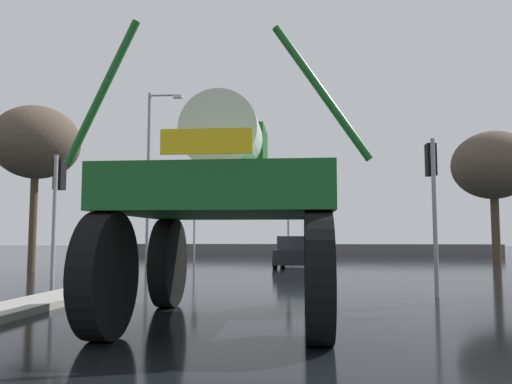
# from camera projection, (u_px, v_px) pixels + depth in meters

# --- Properties ---
(ground_plane) EXTENTS (120.00, 120.00, 0.00)m
(ground_plane) POSITION_uv_depth(u_px,v_px,m) (285.00, 274.00, 20.11)
(ground_plane) COLOR black
(oversize_sprayer) EXTENTS (4.51, 5.38, 4.74)m
(oversize_sprayer) POSITION_uv_depth(u_px,v_px,m) (228.00, 206.00, 9.06)
(oversize_sprayer) COLOR black
(oversize_sprayer) RESTS_ON ground
(sedan_ahead) EXTENTS (2.16, 4.23, 1.52)m
(sedan_ahead) POSITION_uv_depth(u_px,v_px,m) (296.00, 252.00, 24.94)
(sedan_ahead) COLOR black
(sedan_ahead) RESTS_ON ground
(traffic_signal_near_left) EXTENTS (0.24, 0.54, 3.73)m
(traffic_signal_near_left) POSITION_uv_depth(u_px,v_px,m) (58.00, 192.00, 13.91)
(traffic_signal_near_left) COLOR gray
(traffic_signal_near_left) RESTS_ON ground
(traffic_signal_near_right) EXTENTS (0.24, 0.54, 4.00)m
(traffic_signal_near_right) POSITION_uv_depth(u_px,v_px,m) (432.00, 181.00, 12.98)
(traffic_signal_near_right) COLOR gray
(traffic_signal_near_right) RESTS_ON ground
(traffic_signal_far_left) EXTENTS (0.24, 0.55, 3.86)m
(traffic_signal_far_left) POSITION_uv_depth(u_px,v_px,m) (288.00, 213.00, 28.99)
(traffic_signal_far_left) COLOR gray
(traffic_signal_far_left) RESTS_ON ground
(traffic_signal_far_right) EXTENTS (0.24, 0.55, 3.88)m
(traffic_signal_far_right) POSITION_uv_depth(u_px,v_px,m) (195.00, 214.00, 29.50)
(traffic_signal_far_right) COLOR gray
(traffic_signal_far_right) RESTS_ON ground
(streetlight_far_left) EXTENTS (1.94, 0.24, 9.49)m
(streetlight_far_left) POSITION_uv_depth(u_px,v_px,m) (151.00, 169.00, 27.82)
(streetlight_far_left) COLOR gray
(streetlight_far_left) RESTS_ON ground
(bare_tree_left) EXTENTS (3.72, 3.72, 7.16)m
(bare_tree_left) POSITION_uv_depth(u_px,v_px,m) (36.00, 143.00, 21.91)
(bare_tree_left) COLOR #473828
(bare_tree_left) RESTS_ON ground
(bare_tree_right) EXTENTS (4.20, 4.20, 7.03)m
(bare_tree_right) POSITION_uv_depth(u_px,v_px,m) (493.00, 166.00, 26.54)
(bare_tree_right) COLOR #473828
(bare_tree_right) RESTS_ON ground
(roadside_barrier) EXTENTS (31.90, 0.24, 0.90)m
(roadside_barrier) POSITION_uv_depth(u_px,v_px,m) (295.00, 250.00, 39.95)
(roadside_barrier) COLOR #59595B
(roadside_barrier) RESTS_ON ground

